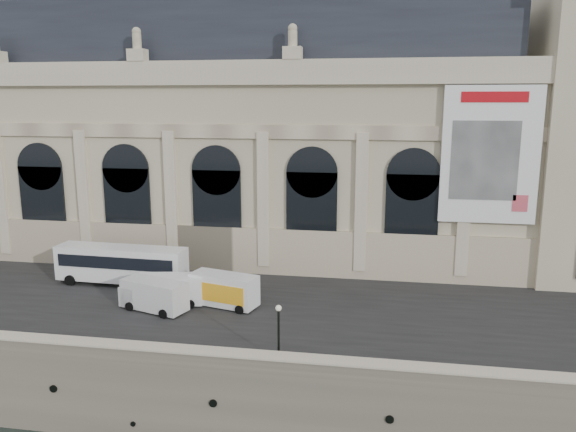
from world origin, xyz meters
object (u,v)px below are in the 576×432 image
van_c (166,290)px  lamp_right (279,334)px  van_b (151,295)px  bus_left (121,264)px  box_truck (220,290)px

van_c → lamp_right: 15.34m
van_c → lamp_right: size_ratio=1.53×
van_b → lamp_right: 15.14m
van_b → lamp_right: (12.84, -7.98, 0.70)m
bus_left → box_truck: bus_left is taller
van_c → box_truck: 4.85m
bus_left → lamp_right: 23.23m
van_c → box_truck: size_ratio=0.84×
van_b → lamp_right: size_ratio=1.55×
van_b → lamp_right: lamp_right is taller
bus_left → van_b: (5.67, -6.06, -0.79)m
van_b → bus_left: bearing=133.1°
van_c → van_b: bearing=-118.4°
van_b → box_truck: size_ratio=0.85×
van_c → bus_left: bearing=144.9°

